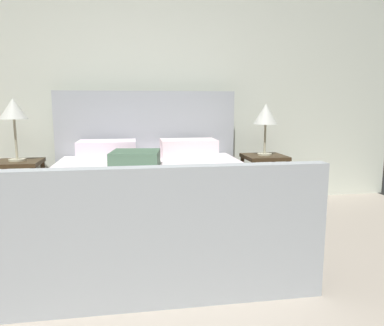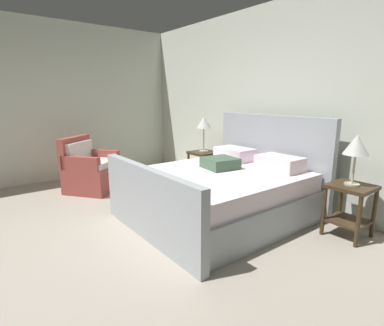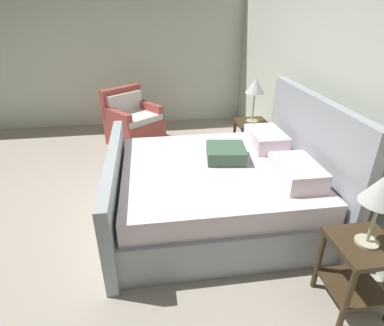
{
  "view_description": "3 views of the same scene",
  "coord_description": "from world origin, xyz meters",
  "px_view_note": "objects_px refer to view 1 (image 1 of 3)",
  "views": [
    {
      "loc": [
        -0.07,
        -1.15,
        1.15
      ],
      "look_at": [
        0.36,
        1.38,
        0.74
      ],
      "focal_mm": 33.92,
      "sensor_mm": 36.0,
      "label": 1
    },
    {
      "loc": [
        2.82,
        -0.73,
        1.56
      ],
      "look_at": [
        0.36,
        1.18,
        0.87
      ],
      "focal_mm": 28.34,
      "sensor_mm": 36.0,
      "label": 2
    },
    {
      "loc": [
        2.87,
        1.15,
        2.1
      ],
      "look_at": [
        0.08,
        1.58,
        0.66
      ],
      "focal_mm": 29.24,
      "sensor_mm": 36.0,
      "label": 3
    }
  ],
  "objects_px": {
    "nightstand_right": "(264,173)",
    "table_lamp_left": "(13,111)",
    "bed": "(152,199)",
    "table_lamp_right": "(266,116)",
    "nightstand_left": "(19,180)"
  },
  "relations": [
    {
      "from": "nightstand_right",
      "to": "table_lamp_left",
      "type": "distance_m",
      "value": 2.65
    },
    {
      "from": "nightstand_right",
      "to": "table_lamp_left",
      "type": "xyz_separation_m",
      "value": [
        -2.56,
        0.03,
        0.69
      ]
    },
    {
      "from": "bed",
      "to": "nightstand_left",
      "type": "xyz_separation_m",
      "value": [
        -1.28,
        0.77,
        0.04
      ]
    },
    {
      "from": "table_lamp_right",
      "to": "nightstand_right",
      "type": "bearing_deg",
      "value": -90.0
    },
    {
      "from": "bed",
      "to": "table_lamp_right",
      "type": "bearing_deg",
      "value": 30.22
    },
    {
      "from": "bed",
      "to": "table_lamp_right",
      "type": "height_order",
      "value": "bed"
    },
    {
      "from": "bed",
      "to": "table_lamp_left",
      "type": "bearing_deg",
      "value": 148.92
    },
    {
      "from": "table_lamp_left",
      "to": "nightstand_left",
      "type": "bearing_deg",
      "value": -45.0
    },
    {
      "from": "nightstand_left",
      "to": "table_lamp_left",
      "type": "bearing_deg",
      "value": 135.0
    },
    {
      "from": "bed",
      "to": "table_lamp_left",
      "type": "relative_size",
      "value": 3.51
    },
    {
      "from": "bed",
      "to": "nightstand_right",
      "type": "distance_m",
      "value": 1.49
    },
    {
      "from": "table_lamp_right",
      "to": "nightstand_left",
      "type": "height_order",
      "value": "table_lamp_right"
    },
    {
      "from": "nightstand_right",
      "to": "nightstand_left",
      "type": "distance_m",
      "value": 2.56
    },
    {
      "from": "nightstand_left",
      "to": "table_lamp_left",
      "type": "distance_m",
      "value": 0.69
    },
    {
      "from": "bed",
      "to": "nightstand_left",
      "type": "height_order",
      "value": "bed"
    }
  ]
}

